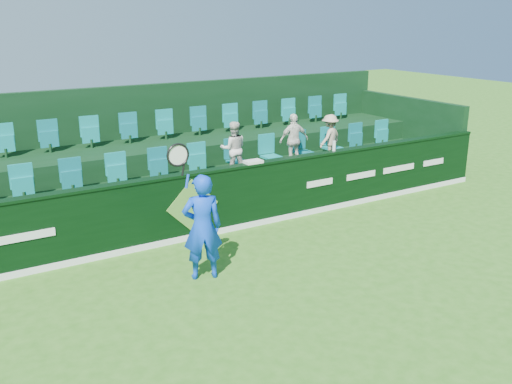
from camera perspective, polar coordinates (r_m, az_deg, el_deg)
ground at (r=8.37m, az=5.54°, el=-13.30°), size 60.00×60.00×0.00m
sponsor_hoarding at (r=11.25m, az=-6.57°, el=-1.38°), size 16.00×0.25×1.35m
stand_tier_front at (r=12.30m, az=-8.71°, el=-1.19°), size 16.00×2.00×0.80m
stand_tier_back at (r=13.93m, az=-11.81°, el=1.91°), size 16.00×1.80×1.30m
stand_rear at (r=14.21m, az=-12.56°, el=4.51°), size 16.00×4.10×2.60m
seat_row_front at (r=12.46m, az=-9.57°, el=2.37°), size 13.50×0.50×0.60m
seat_row_back at (r=14.00m, az=-12.46°, el=5.93°), size 13.50×0.50×0.60m
tennis_player at (r=9.46m, az=-5.41°, el=-3.43°), size 1.03×0.60×2.42m
spectator_left at (r=12.71m, az=-2.27°, el=4.35°), size 0.72×0.65×1.22m
spectator_middle at (r=13.56m, az=3.81°, el=5.21°), size 0.77×0.39×1.26m
spectator_right at (r=14.21m, az=7.39°, el=5.42°), size 0.84×0.65×1.14m
towel at (r=11.70m, az=-0.28°, el=3.05°), size 0.37×0.24×0.06m
drinks_bottle at (r=12.86m, az=7.81°, el=4.59°), size 0.07×0.07×0.23m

